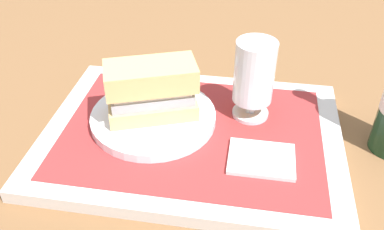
{
  "coord_description": "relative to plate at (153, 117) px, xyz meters",
  "views": [
    {
      "loc": [
        0.08,
        -0.48,
        0.41
      ],
      "look_at": [
        0.0,
        0.0,
        0.05
      ],
      "focal_mm": 39.09,
      "sensor_mm": 36.0,
      "label": 1
    }
  ],
  "objects": [
    {
      "name": "sandwich",
      "position": [
        0.0,
        0.0,
        0.05
      ],
      "size": [
        0.14,
        0.11,
        0.08
      ],
      "rotation": [
        0.0,
        0.0,
        0.36
      ],
      "color": "tan",
      "rests_on": "plate"
    },
    {
      "name": "tray",
      "position": [
        0.06,
        -0.01,
        -0.02
      ],
      "size": [
        0.44,
        0.32,
        0.02
      ],
      "primitive_type": "cube",
      "color": "silver",
      "rests_on": "ground_plane"
    },
    {
      "name": "placemat",
      "position": [
        0.06,
        -0.01,
        -0.01
      ],
      "size": [
        0.38,
        0.27,
        0.0
      ],
      "primitive_type": "cube",
      "color": "#9E2D2D",
      "rests_on": "tray"
    },
    {
      "name": "ground_plane",
      "position": [
        0.06,
        -0.01,
        -0.03
      ],
      "size": [
        3.0,
        3.0,
        0.0
      ],
      "primitive_type": "plane",
      "color": "brown"
    },
    {
      "name": "napkin_folded",
      "position": [
        0.17,
        -0.06,
        -0.0
      ],
      "size": [
        0.09,
        0.07,
        0.01
      ],
      "primitive_type": "cube",
      "color": "white",
      "rests_on": "placemat"
    },
    {
      "name": "plate",
      "position": [
        0.0,
        0.0,
        0.0
      ],
      "size": [
        0.19,
        0.19,
        0.01
      ],
      "primitive_type": "cylinder",
      "color": "white",
      "rests_on": "placemat"
    },
    {
      "name": "beer_glass",
      "position": [
        0.15,
        0.04,
        0.06
      ],
      "size": [
        0.06,
        0.06,
        0.12
      ],
      "color": "silver",
      "rests_on": "placemat"
    }
  ]
}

